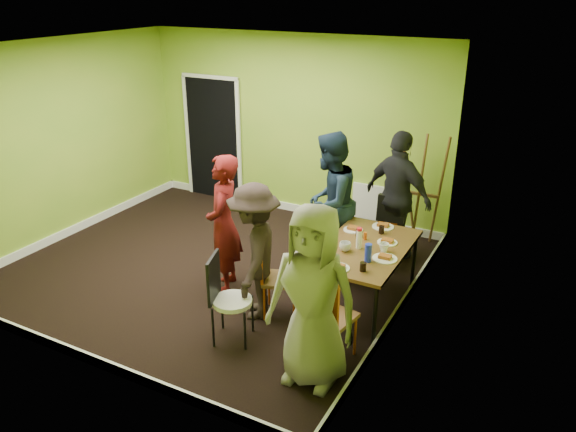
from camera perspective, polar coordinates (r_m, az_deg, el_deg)
name	(u,v)px	position (r m, az deg, el deg)	size (l,w,h in m)	color
ground	(214,267)	(7.47, -7.50, -5.20)	(5.00, 5.00, 0.00)	black
room_walls	(211,196)	(7.12, -7.86, 2.04)	(5.04, 4.54, 2.82)	#78AB2C
dining_table	(365,251)	(6.32, 7.78, -3.58)	(0.90, 1.50, 0.75)	black
chair_left_far	(332,239)	(6.99, 4.49, -2.32)	(0.51, 0.51, 0.94)	#C04E12
chair_left_near	(274,272)	(6.21, -1.43, -5.68)	(0.50, 0.50, 0.93)	#C04E12
chair_back_end	(390,216)	(7.49, 10.37, 0.01)	(0.42, 0.48, 0.90)	#C04E12
chair_front_end	(327,312)	(5.45, 4.00, -9.72)	(0.47, 0.48, 0.99)	#C04E12
chair_bentwood	(226,294)	(5.81, -6.35, -7.93)	(0.47, 0.46, 0.95)	black
easel	(422,192)	(7.87, 13.47, 2.38)	(0.67, 0.63, 1.66)	brown
plate_near_left	(353,230)	(6.70, 6.64, -1.40)	(0.23, 0.23, 0.01)	white
plate_near_right	(329,257)	(6.02, 4.19, -4.19)	(0.23, 0.23, 0.01)	white
plate_far_back	(383,227)	(6.83, 9.62, -1.08)	(0.26, 0.26, 0.01)	white
plate_far_front	(338,268)	(5.81, 5.12, -5.29)	(0.24, 0.24, 0.01)	white
plate_wall_back	(387,242)	(6.43, 10.05, -2.66)	(0.23, 0.23, 0.01)	white
plate_wall_front	(385,259)	(6.07, 9.80, -4.28)	(0.27, 0.27, 0.01)	white
thermos	(359,239)	(6.22, 7.23, -2.37)	(0.06, 0.06, 0.21)	white
blue_bottle	(368,253)	(5.95, 8.15, -3.73)	(0.07, 0.07, 0.20)	#1A2BC6
orange_bottle	(365,236)	(6.46, 7.85, -2.02)	(0.04, 0.04, 0.09)	#C04E12
glass_mid	(358,233)	(6.53, 7.14, -1.71)	(0.06, 0.06, 0.08)	black
glass_back	(382,230)	(6.64, 9.48, -1.39)	(0.06, 0.06, 0.09)	black
glass_front	(363,267)	(5.77, 7.63, -5.13)	(0.07, 0.07, 0.09)	black
cup_a	(345,247)	(6.17, 5.83, -3.11)	(0.13, 0.13, 0.10)	white
cup_b	(384,248)	(6.20, 9.71, -3.19)	(0.11, 0.11, 0.10)	white
person_standing	(224,224)	(6.62, -6.56, -0.86)	(0.62, 0.40, 1.69)	#590F0F
person_left_far	(329,203)	(7.06, 4.19, 1.32)	(0.88, 0.69, 1.81)	#162638
person_left_near	(255,252)	(6.09, -3.41, -3.67)	(1.00, 0.57, 1.55)	black
person_back_end	(398,197)	(7.49, 11.13, 1.95)	(1.03, 0.43, 1.75)	black
person_front_end	(313,297)	(5.05, 2.56, -8.20)	(0.86, 0.56, 1.76)	#9C9889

